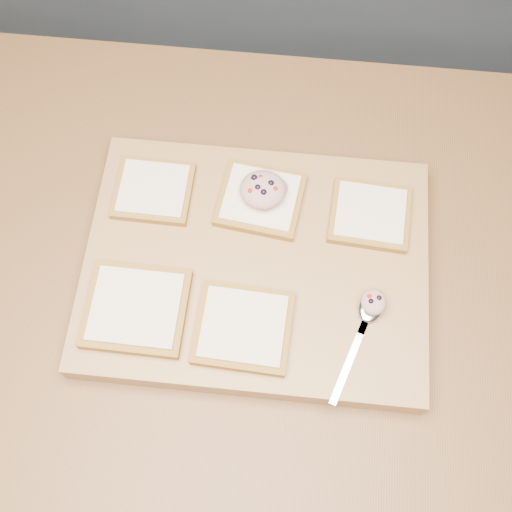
{
  "coord_description": "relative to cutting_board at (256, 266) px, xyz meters",
  "views": [
    {
      "loc": [
        -0.04,
        -0.34,
        1.75
      ],
      "look_at": [
        -0.07,
        0.01,
        0.95
      ],
      "focal_mm": 45.0,
      "sensor_mm": 36.0,
      "label": 1
    }
  ],
  "objects": [
    {
      "name": "island_counter",
      "position": [
        0.07,
        -0.01,
        -0.47
      ],
      "size": [
        2.0,
        0.8,
        0.9
      ],
      "color": "slate",
      "rests_on": "ground"
    },
    {
      "name": "cutting_board",
      "position": [
        0.0,
        0.0,
        0.0
      ],
      "size": [
        0.47,
        0.36,
        0.04
      ],
      "primitive_type": "cube",
      "color": "#9F7644",
      "rests_on": "island_counter"
    },
    {
      "name": "bread_near_left",
      "position": [
        -0.15,
        -0.09,
        0.03
      ],
      "size": [
        0.13,
        0.12,
        0.02
      ],
      "color": "olive",
      "rests_on": "cutting_board"
    },
    {
      "name": "bread_far_right",
      "position": [
        0.15,
        0.08,
        0.03
      ],
      "size": [
        0.12,
        0.11,
        0.02
      ],
      "color": "olive",
      "rests_on": "cutting_board"
    },
    {
      "name": "spoon_salad",
      "position": [
        0.16,
        -0.05,
        0.04
      ],
      "size": [
        0.03,
        0.04,
        0.02
      ],
      "color": "tan",
      "rests_on": "spoon"
    },
    {
      "name": "bread_near_center",
      "position": [
        -0.01,
        -0.1,
        0.03
      ],
      "size": [
        0.13,
        0.12,
        0.02
      ],
      "color": "olive",
      "rests_on": "cutting_board"
    },
    {
      "name": "bread_far_left",
      "position": [
        -0.16,
        0.09,
        0.03
      ],
      "size": [
        0.11,
        0.1,
        0.02
      ],
      "color": "olive",
      "rests_on": "cutting_board"
    },
    {
      "name": "tuna_salad_dollop",
      "position": [
        -0.0,
        0.1,
        0.05
      ],
      "size": [
        0.06,
        0.06,
        0.03
      ],
      "color": "tan",
      "rests_on": "bread_far_center"
    },
    {
      "name": "bread_far_center",
      "position": [
        -0.0,
        0.09,
        0.03
      ],
      "size": [
        0.13,
        0.12,
        0.02
      ],
      "color": "olive",
      "rests_on": "cutting_board"
    },
    {
      "name": "ground",
      "position": [
        0.07,
        -0.01,
        -0.92
      ],
      "size": [
        4.0,
        4.0,
        0.0
      ],
      "primitive_type": "plane",
      "color": "#515459",
      "rests_on": "ground"
    },
    {
      "name": "spoon",
      "position": [
        0.16,
        -0.06,
        0.02
      ],
      "size": [
        0.07,
        0.17,
        0.01
      ],
      "color": "silver",
      "rests_on": "cutting_board"
    }
  ]
}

